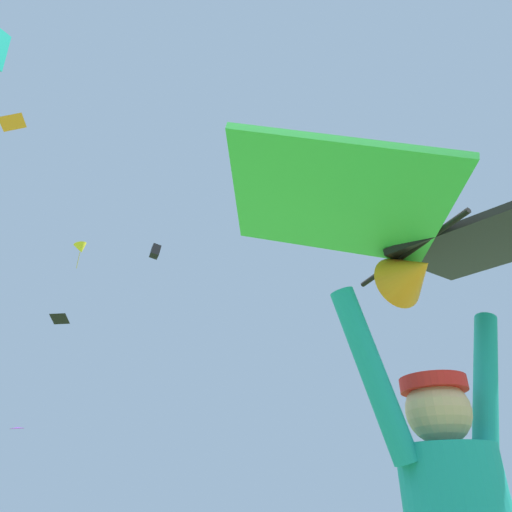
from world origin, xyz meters
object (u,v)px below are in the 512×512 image
distant_kite_orange_mid_left (12,121)px  distant_kite_purple_low_left (17,428)px  held_stunt_kite (419,237)px  distant_kite_black_mid_right (60,318)px  distant_kite_yellow_far_center (81,248)px  distant_kite_black_high_right (155,251)px

distant_kite_orange_mid_left → distant_kite_purple_low_left: bearing=85.7°
distant_kite_orange_mid_left → held_stunt_kite: bearing=-67.4°
distant_kite_black_mid_right → distant_kite_yellow_far_center: bearing=93.6°
distant_kite_black_mid_right → distant_kite_yellow_far_center: distant_kite_yellow_far_center is taller
distant_kite_orange_mid_left → distant_kite_black_mid_right: 8.18m
distant_kite_black_mid_right → distant_kite_black_high_right: distant_kite_black_high_right is taller
distant_kite_purple_low_left → distant_kite_black_high_right: bearing=14.0°
held_stunt_kite → distant_kite_black_high_right: size_ratio=1.62×
distant_kite_black_high_right → distant_kite_purple_low_left: distant_kite_black_high_right is taller
distant_kite_yellow_far_center → held_stunt_kite: bearing=-83.2°
distant_kite_orange_mid_left → distant_kite_black_high_right: size_ratio=1.01×
held_stunt_kite → distant_kite_black_mid_right: (-2.40, 12.99, 4.08)m
held_stunt_kite → distant_kite_yellow_far_center: distant_kite_yellow_far_center is taller
distant_kite_black_high_right → distant_kite_orange_mid_left: bearing=-115.1°
distant_kite_black_mid_right → distant_kite_purple_low_left: (-2.12, 14.45, -1.25)m
held_stunt_kite → distant_kite_yellow_far_center: (-3.33, 27.93, 14.52)m
distant_kite_black_mid_right → distant_kite_purple_low_left: bearing=98.3°
held_stunt_kite → distant_kite_black_mid_right: size_ratio=2.83×
held_stunt_kite → distant_kite_black_high_right: 33.09m
distant_kite_purple_low_left → distant_kite_yellow_far_center: 11.75m
distant_kite_orange_mid_left → distant_kite_purple_low_left: distant_kite_orange_mid_left is taller
distant_kite_black_high_right → distant_kite_yellow_far_center: size_ratio=0.57×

